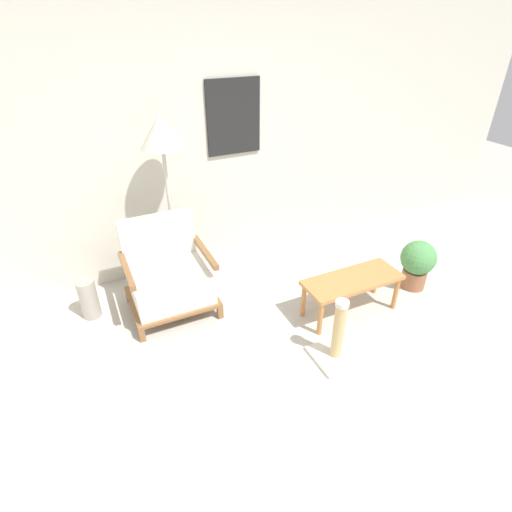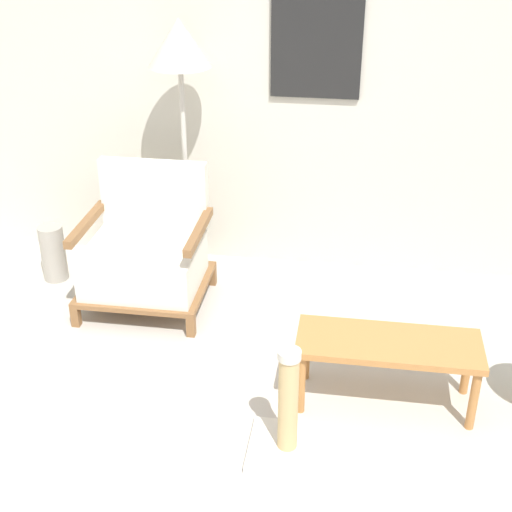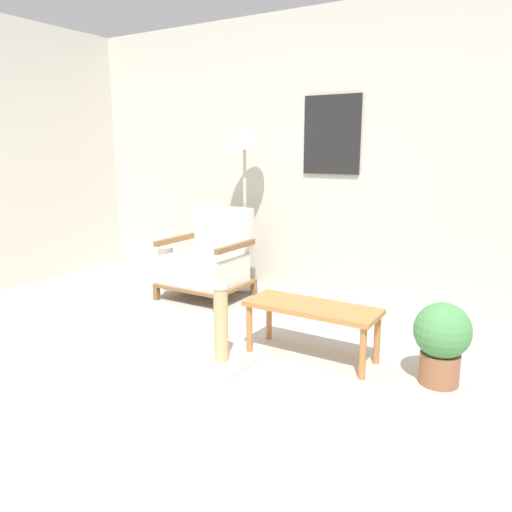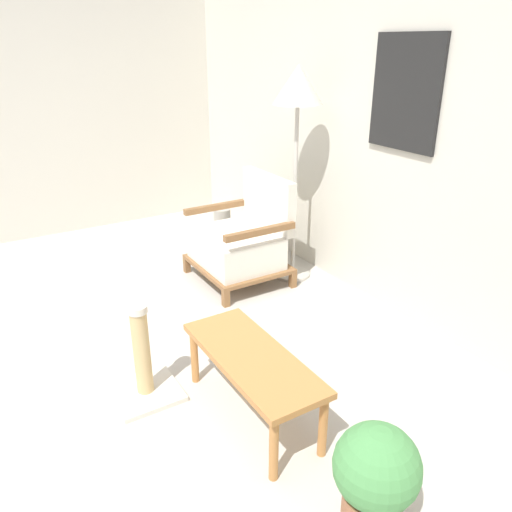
% 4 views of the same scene
% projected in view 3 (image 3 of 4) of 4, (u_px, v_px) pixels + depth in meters
% --- Properties ---
extents(ground_plane, '(14.00, 14.00, 0.00)m').
position_uv_depth(ground_plane, '(158.00, 387.00, 3.06)').
color(ground_plane, '#B7B2A8').
extents(wall_back, '(8.00, 0.09, 2.70)m').
position_uv_depth(wall_back, '(325.00, 156.00, 4.77)').
color(wall_back, beige).
rests_on(wall_back, ground_plane).
extents(armchair, '(0.77, 0.67, 0.86)m').
position_uv_depth(armchair, '(208.00, 263.00, 4.84)').
color(armchair, brown).
rests_on(armchair, ground_plane).
extents(floor_lamp, '(0.38, 0.38, 1.70)m').
position_uv_depth(floor_lamp, '(245.00, 145.00, 4.84)').
color(floor_lamp, '#B7B2A8').
rests_on(floor_lamp, ground_plane).
extents(coffee_table, '(0.92, 0.36, 0.38)m').
position_uv_depth(coffee_table, '(312.00, 312.00, 3.42)').
color(coffee_table, '#B2753D').
rests_on(coffee_table, ground_plane).
extents(vase, '(0.16, 0.16, 0.39)m').
position_uv_depth(vase, '(166.00, 265.00, 5.39)').
color(vase, '#9E998E').
rests_on(vase, ground_plane).
extents(potted_plant, '(0.35, 0.35, 0.52)m').
position_uv_depth(potted_plant, '(442.00, 339.00, 3.04)').
color(potted_plant, '#935B3D').
rests_on(potted_plant, ground_plane).
extents(scratching_post, '(0.36, 0.36, 0.58)m').
position_uv_depth(scratching_post, '(221.00, 340.00, 3.33)').
color(scratching_post, beige).
rests_on(scratching_post, ground_plane).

